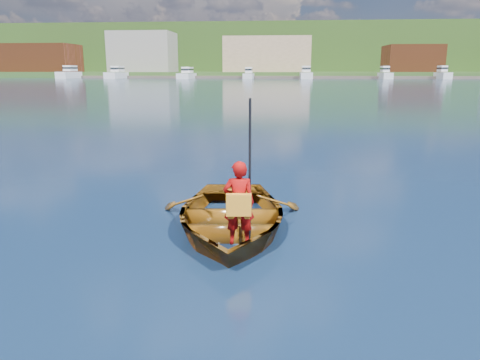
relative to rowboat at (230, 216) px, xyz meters
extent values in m
plane|color=#102948|center=(-0.17, -0.43, -0.22)|extent=(600.00, 600.00, 0.00)
imported|color=brown|center=(0.00, 0.00, 0.00)|extent=(2.83, 3.76, 0.74)
imported|color=#A20A09|center=(0.22, -0.88, 0.47)|extent=(0.45, 0.32, 1.18)
cube|color=orange|center=(0.23, -1.00, 0.48)|extent=(0.35, 0.13, 0.30)
cube|color=orange|center=(0.21, -0.76, 0.48)|extent=(0.35, 0.11, 0.30)
cube|color=orange|center=(0.22, -0.88, 0.30)|extent=(0.32, 0.24, 0.05)
cylinder|color=black|center=(0.36, -0.72, 0.88)|extent=(0.04, 0.04, 2.00)
cube|color=#2E5121|center=(-0.17, 189.57, 0.78)|extent=(400.00, 80.00, 2.00)
cube|color=#244D1A|center=(-0.17, 239.57, 10.78)|extent=(400.00, 100.00, 22.00)
cube|color=brown|center=(10.27, 147.57, 0.18)|extent=(160.05, 8.76, 0.80)
cube|color=brown|center=(-90.17, 164.57, 6.78)|extent=(28.00, 16.00, 10.00)
cube|color=gray|center=(-50.17, 164.57, 8.78)|extent=(22.00, 16.00, 14.00)
cube|color=tan|center=(-5.17, 164.57, 7.78)|extent=(30.00, 16.00, 12.00)
cube|color=brown|center=(44.83, 164.57, 6.28)|extent=(18.00, 16.00, 9.00)
cube|color=silver|center=(-68.61, 142.57, 0.71)|extent=(3.49, 12.46, 2.33)
cube|color=silver|center=(-68.61, 143.82, 3.01)|extent=(2.44, 5.61, 1.80)
cube|color=black|center=(-68.61, 143.82, 3.11)|extent=(2.51, 5.86, 0.50)
cube|color=silver|center=(-52.77, 142.57, 0.65)|extent=(3.70, 13.21, 2.18)
cube|color=silver|center=(-52.77, 143.89, 2.86)|extent=(2.59, 5.94, 1.80)
cube|color=black|center=(-52.77, 143.89, 2.96)|extent=(2.66, 6.21, 0.50)
cube|color=silver|center=(-29.86, 142.57, 0.52)|extent=(3.84, 13.72, 1.84)
cube|color=silver|center=(-29.86, 143.94, 2.52)|extent=(2.69, 6.17, 1.80)
cube|color=black|center=(-29.86, 143.94, 2.62)|extent=(2.77, 6.45, 0.50)
cube|color=silver|center=(-10.18, 142.57, 0.50)|extent=(2.92, 10.45, 1.79)
cube|color=silver|center=(-10.18, 143.62, 2.47)|extent=(2.05, 4.70, 1.80)
cube|color=black|center=(-10.18, 143.62, 2.57)|extent=(2.11, 4.91, 0.50)
cube|color=silver|center=(7.67, 142.57, 0.64)|extent=(3.52, 12.56, 2.14)
cube|color=silver|center=(7.67, 143.83, 2.82)|extent=(2.46, 5.65, 1.80)
cube|color=black|center=(7.67, 143.83, 2.92)|extent=(2.53, 5.91, 0.50)
cube|color=silver|center=(31.66, 142.57, 0.61)|extent=(2.86, 10.21, 2.08)
cube|color=silver|center=(31.66, 143.59, 2.76)|extent=(2.00, 4.60, 1.80)
cube|color=black|center=(31.66, 143.59, 2.86)|extent=(2.06, 4.80, 0.50)
cube|color=silver|center=(48.68, 142.57, 0.65)|extent=(2.69, 9.60, 2.18)
cube|color=silver|center=(48.68, 143.53, 2.86)|extent=(1.88, 4.32, 1.80)
cube|color=black|center=(48.68, 143.53, 2.96)|extent=(1.93, 4.51, 0.50)
cylinder|color=#382314|center=(69.33, 216.61, 8.86)|extent=(0.80, 0.80, 3.34)
sphere|color=#305C23|center=(69.33, 216.61, 13.30)|extent=(6.23, 6.23, 6.23)
cylinder|color=#382314|center=(20.82, 229.12, 11.63)|extent=(0.80, 0.80, 3.88)
sphere|color=#305C23|center=(20.82, 229.12, 16.80)|extent=(7.24, 7.24, 7.24)
cylinder|color=#382314|center=(-35.25, 271.92, 20.02)|extent=(0.80, 0.80, 3.54)
sphere|color=#305C23|center=(-35.25, 271.92, 24.74)|extent=(6.61, 6.61, 6.61)
cylinder|color=#382314|center=(90.28, 234.70, 12.54)|extent=(0.80, 0.80, 3.47)
sphere|color=#305C23|center=(90.28, 234.70, 17.17)|extent=(6.48, 6.48, 6.48)
cylinder|color=#382314|center=(-128.77, 224.14, 10.25)|extent=(0.80, 0.80, 3.12)
sphere|color=#305C23|center=(-128.77, 224.14, 14.42)|extent=(5.83, 5.83, 5.83)
cylinder|color=#382314|center=(-61.14, 261.53, 17.90)|extent=(0.80, 0.80, 3.45)
sphere|color=#305C23|center=(-61.14, 261.53, 22.50)|extent=(6.44, 6.44, 6.44)
cylinder|color=#382314|center=(44.44, 270.84, 19.45)|extent=(0.80, 0.80, 2.84)
sphere|color=#305C23|center=(44.44, 270.84, 23.24)|extent=(5.30, 5.30, 5.30)
cylinder|color=#382314|center=(106.69, 270.55, 19.40)|extent=(0.80, 0.80, 2.85)
sphere|color=#305C23|center=(106.69, 270.55, 23.20)|extent=(5.32, 5.32, 5.32)
cylinder|color=#382314|center=(-26.84, 268.81, 19.23)|extent=(0.80, 0.80, 3.19)
sphere|color=#305C23|center=(-26.84, 268.81, 23.49)|extent=(5.96, 5.96, 5.96)
cylinder|color=#382314|center=(4.72, 277.29, 20.89)|extent=(0.80, 0.80, 3.12)
sphere|color=#305C23|center=(4.72, 277.29, 25.05)|extent=(5.83, 5.83, 5.83)
cylinder|color=#382314|center=(-32.77, 273.93, 20.23)|extent=(0.80, 0.80, 3.15)
sphere|color=#305C23|center=(-32.77, 273.93, 24.42)|extent=(5.87, 5.87, 5.87)
cylinder|color=#382314|center=(-97.57, 219.74, 9.30)|extent=(0.80, 0.80, 2.98)
sphere|color=#305C23|center=(-97.57, 219.74, 13.27)|extent=(5.56, 5.56, 5.56)
camera|label=1|loc=(0.80, -7.02, 2.24)|focal=35.00mm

